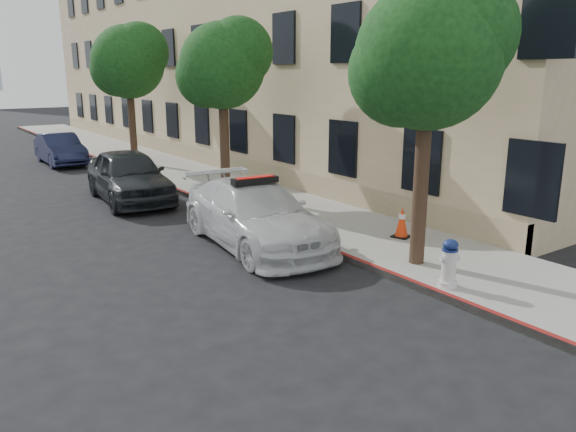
% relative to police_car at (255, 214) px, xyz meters
% --- Properties ---
extents(ground, '(120.00, 120.00, 0.00)m').
position_rel_police_car_xyz_m(ground, '(-1.10, -1.35, -0.75)').
color(ground, black).
rests_on(ground, ground).
extents(sidewalk, '(3.20, 50.00, 0.15)m').
position_rel_police_car_xyz_m(sidewalk, '(2.50, 8.65, -0.67)').
color(sidewalk, gray).
rests_on(sidewalk, ground).
extents(curb_strip, '(0.12, 50.00, 0.15)m').
position_rel_police_car_xyz_m(curb_strip, '(0.96, 8.65, -0.67)').
color(curb_strip, maroon).
rests_on(curb_strip, ground).
extents(building, '(8.00, 36.00, 10.00)m').
position_rel_police_car_xyz_m(building, '(8.10, 13.65, 4.25)').
color(building, tan).
rests_on(building, ground).
extents(tree_near, '(2.92, 2.82, 5.62)m').
position_rel_police_car_xyz_m(tree_near, '(1.83, -3.37, 3.53)').
color(tree_near, black).
rests_on(tree_near, sidewalk).
extents(tree_mid, '(2.77, 2.64, 5.43)m').
position_rel_police_car_xyz_m(tree_mid, '(1.83, 4.64, 3.42)').
color(tree_mid, black).
rests_on(tree_mid, sidewalk).
extents(tree_far, '(3.10, 3.00, 5.81)m').
position_rel_police_car_xyz_m(tree_far, '(1.83, 12.63, 3.64)').
color(tree_far, black).
rests_on(tree_far, sidewalk).
extents(police_car, '(2.59, 5.30, 1.63)m').
position_rel_police_car_xyz_m(police_car, '(0.00, 0.00, 0.00)').
color(police_car, silver).
rests_on(police_car, ground).
extents(parked_car_mid, '(2.36, 4.94, 1.63)m').
position_rel_police_car_xyz_m(parked_car_mid, '(-0.76, 6.22, 0.07)').
color(parked_car_mid, black).
rests_on(parked_car_mid, ground).
extents(parked_car_far, '(1.46, 4.08, 1.34)m').
position_rel_police_car_xyz_m(parked_car_far, '(-0.64, 15.10, -0.07)').
color(parked_car_far, '#161A37').
rests_on(parked_car_far, ground).
extents(fire_hydrant, '(0.38, 0.35, 0.90)m').
position_rel_police_car_xyz_m(fire_hydrant, '(1.25, -4.60, -0.16)').
color(fire_hydrant, silver).
rests_on(fire_hydrant, sidewalk).
extents(traffic_cone, '(0.48, 0.48, 0.75)m').
position_rel_police_car_xyz_m(traffic_cone, '(2.90, -1.88, -0.23)').
color(traffic_cone, black).
rests_on(traffic_cone, sidewalk).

